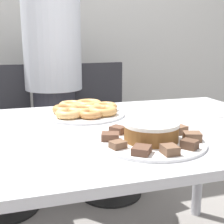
{
  "coord_description": "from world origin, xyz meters",
  "views": [
    {
      "loc": [
        -0.34,
        -1.13,
        1.07
      ],
      "look_at": [
        0.02,
        0.01,
        0.8
      ],
      "focal_mm": 50.0,
      "sensor_mm": 36.0,
      "label": 1
    }
  ],
  "objects_px": {
    "plate_cake": "(151,142)",
    "office_chair_right": "(107,132)",
    "plate_donuts": "(84,114)",
    "napkin": "(223,114)",
    "person_standing": "(54,82)",
    "office_chair_left": "(1,141)",
    "frosted_cake": "(151,131)"
  },
  "relations": [
    {
      "from": "office_chair_left",
      "to": "napkin",
      "type": "relative_size",
      "value": 5.04
    },
    {
      "from": "plate_cake",
      "to": "napkin",
      "type": "xyz_separation_m",
      "value": [
        0.48,
        0.27,
        -0.0
      ]
    },
    {
      "from": "office_chair_left",
      "to": "frosted_cake",
      "type": "relative_size",
      "value": 5.01
    },
    {
      "from": "office_chair_left",
      "to": "napkin",
      "type": "distance_m",
      "value": 1.36
    },
    {
      "from": "plate_cake",
      "to": "plate_donuts",
      "type": "xyz_separation_m",
      "value": [
        -0.13,
        0.46,
        0.0
      ]
    },
    {
      "from": "office_chair_left",
      "to": "plate_cake",
      "type": "relative_size",
      "value": 2.53
    },
    {
      "from": "napkin",
      "to": "plate_donuts",
      "type": "bearing_deg",
      "value": 162.68
    },
    {
      "from": "person_standing",
      "to": "napkin",
      "type": "bearing_deg",
      "value": -54.3
    },
    {
      "from": "person_standing",
      "to": "plate_donuts",
      "type": "height_order",
      "value": "person_standing"
    },
    {
      "from": "plate_cake",
      "to": "office_chair_right",
      "type": "bearing_deg",
      "value": 81.25
    },
    {
      "from": "office_chair_right",
      "to": "plate_cake",
      "type": "bearing_deg",
      "value": -109.54
    },
    {
      "from": "plate_donuts",
      "to": "napkin",
      "type": "height_order",
      "value": "plate_donuts"
    },
    {
      "from": "person_standing",
      "to": "plate_donuts",
      "type": "relative_size",
      "value": 4.08
    },
    {
      "from": "office_chair_right",
      "to": "napkin",
      "type": "height_order",
      "value": "office_chair_right"
    },
    {
      "from": "napkin",
      "to": "frosted_cake",
      "type": "bearing_deg",
      "value": -150.61
    },
    {
      "from": "plate_donuts",
      "to": "napkin",
      "type": "relative_size",
      "value": 2.07
    },
    {
      "from": "plate_cake",
      "to": "plate_donuts",
      "type": "relative_size",
      "value": 0.96
    },
    {
      "from": "office_chair_right",
      "to": "plate_donuts",
      "type": "xyz_separation_m",
      "value": [
        -0.3,
        -0.66,
        0.3
      ]
    },
    {
      "from": "office_chair_left",
      "to": "frosted_cake",
      "type": "xyz_separation_m",
      "value": [
        0.53,
        -1.12,
        0.34
      ]
    },
    {
      "from": "plate_cake",
      "to": "napkin",
      "type": "relative_size",
      "value": 1.99
    },
    {
      "from": "office_chair_right",
      "to": "plate_cake",
      "type": "xyz_separation_m",
      "value": [
        -0.17,
        -1.12,
        0.3
      ]
    },
    {
      "from": "plate_donuts",
      "to": "frosted_cake",
      "type": "height_order",
      "value": "frosted_cake"
    },
    {
      "from": "person_standing",
      "to": "plate_cake",
      "type": "height_order",
      "value": "person_standing"
    },
    {
      "from": "person_standing",
      "to": "plate_donuts",
      "type": "xyz_separation_m",
      "value": [
        0.05,
        -0.72,
        -0.06
      ]
    },
    {
      "from": "office_chair_right",
      "to": "napkin",
      "type": "bearing_deg",
      "value": -80.71
    },
    {
      "from": "person_standing",
      "to": "frosted_cake",
      "type": "height_order",
      "value": "person_standing"
    },
    {
      "from": "plate_donuts",
      "to": "frosted_cake",
      "type": "bearing_deg",
      "value": -74.56
    },
    {
      "from": "office_chair_right",
      "to": "napkin",
      "type": "relative_size",
      "value": 5.04
    },
    {
      "from": "plate_donuts",
      "to": "plate_cake",
      "type": "bearing_deg",
      "value": -74.56
    },
    {
      "from": "office_chair_left",
      "to": "frosted_cake",
      "type": "distance_m",
      "value": 1.29
    },
    {
      "from": "office_chair_right",
      "to": "plate_donuts",
      "type": "distance_m",
      "value": 0.78
    },
    {
      "from": "plate_cake",
      "to": "person_standing",
      "type": "bearing_deg",
      "value": 98.35
    }
  ]
}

